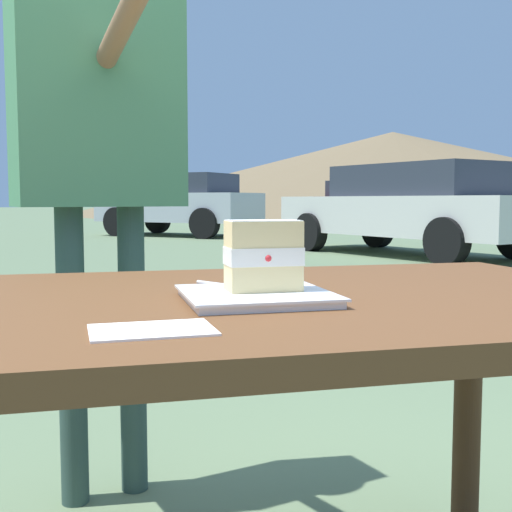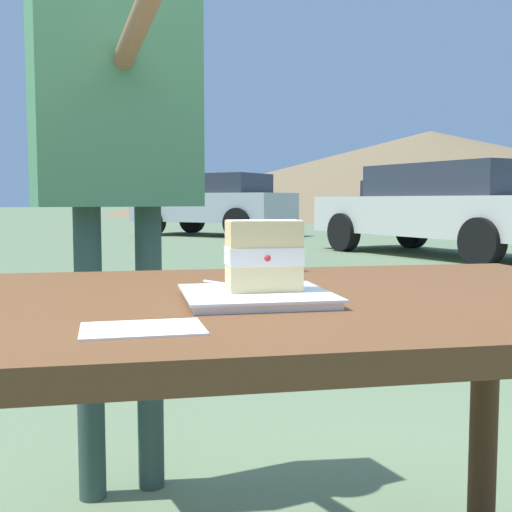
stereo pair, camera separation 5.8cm
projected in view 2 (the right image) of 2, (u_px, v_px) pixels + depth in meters
The scene contains 10 objects.
patio_table at pixel (191, 346), 1.11m from camera, with size 1.67×0.87×0.71m.
dessert_plate at pixel (256, 296), 1.06m from camera, with size 0.24×0.24×0.02m.
cake_slice at pixel (264, 255), 1.06m from camera, with size 0.12×0.08×0.12m.
dessert_fork at pixel (237, 286), 1.21m from camera, with size 0.10×0.15×0.01m.
paper_napkin at pixel (142, 329), 0.82m from camera, with size 0.16×0.11×0.00m.
diner_person at pixel (116, 110), 1.84m from camera, with size 0.50×0.64×1.69m.
parked_car_near at pixel (445, 207), 10.04m from camera, with size 3.01×4.87×1.42m.
parked_car_far at pixel (214, 203), 15.81m from camera, with size 4.02×3.82×1.49m.
parked_car_extra at pixel (395, 202), 22.28m from camera, with size 3.94×3.90×1.51m.
distant_hill at pixel (429, 172), 41.57m from camera, with size 40.96×40.96×5.24m.
Camera 2 is at (0.10, 1.09, 0.87)m, focal length 45.60 mm.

